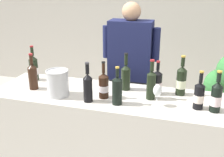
{
  "coord_description": "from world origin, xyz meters",
  "views": [
    {
      "loc": [
        0.54,
        -2.03,
        1.92
      ],
      "look_at": [
        -0.06,
        0.0,
        1.15
      ],
      "focal_mm": 42.86,
      "sensor_mm": 36.0,
      "label": 1
    }
  ],
  "objects_px": {
    "wine_bottle_10": "(34,68)",
    "wine_bottle_3": "(104,85)",
    "wine_bottle_6": "(157,82)",
    "ice_bucket": "(58,83)",
    "wine_bottle_9": "(117,90)",
    "wine_bottle_2": "(151,84)",
    "wine_bottle_4": "(88,87)",
    "wine_glass": "(157,91)",
    "wine_bottle_8": "(216,97)",
    "wine_bottle_1": "(199,96)",
    "wine_bottle_5": "(33,76)",
    "wine_bottle_0": "(126,76)",
    "person_server": "(130,86)",
    "wine_bottle_7": "(181,80)"
  },
  "relations": [
    {
      "from": "wine_bottle_8",
      "to": "wine_bottle_10",
      "type": "height_order",
      "value": "wine_bottle_10"
    },
    {
      "from": "wine_bottle_3",
      "to": "person_server",
      "type": "xyz_separation_m",
      "value": [
        0.07,
        0.71,
        -0.27
      ]
    },
    {
      "from": "ice_bucket",
      "to": "wine_bottle_8",
      "type": "bearing_deg",
      "value": 2.59
    },
    {
      "from": "wine_bottle_8",
      "to": "wine_bottle_9",
      "type": "xyz_separation_m",
      "value": [
        -0.73,
        -0.08,
        0.0
      ]
    },
    {
      "from": "wine_glass",
      "to": "person_server",
      "type": "height_order",
      "value": "person_server"
    },
    {
      "from": "wine_bottle_0",
      "to": "wine_bottle_2",
      "type": "xyz_separation_m",
      "value": [
        0.25,
        -0.14,
        0.01
      ]
    },
    {
      "from": "wine_bottle_4",
      "to": "wine_bottle_9",
      "type": "distance_m",
      "value": 0.24
    },
    {
      "from": "wine_bottle_2",
      "to": "wine_glass",
      "type": "relative_size",
      "value": 1.89
    },
    {
      "from": "person_server",
      "to": "wine_bottle_0",
      "type": "bearing_deg",
      "value": -82.2
    },
    {
      "from": "wine_bottle_2",
      "to": "wine_bottle_5",
      "type": "distance_m",
      "value": 1.05
    },
    {
      "from": "wine_bottle_6",
      "to": "ice_bucket",
      "type": "distance_m",
      "value": 0.84
    },
    {
      "from": "wine_bottle_1",
      "to": "wine_bottle_6",
      "type": "height_order",
      "value": "wine_bottle_1"
    },
    {
      "from": "wine_bottle_3",
      "to": "ice_bucket",
      "type": "bearing_deg",
      "value": -170.02
    },
    {
      "from": "wine_bottle_8",
      "to": "person_server",
      "type": "distance_m",
      "value": 1.12
    },
    {
      "from": "wine_bottle_0",
      "to": "wine_bottle_6",
      "type": "relative_size",
      "value": 1.14
    },
    {
      "from": "wine_bottle_1",
      "to": "wine_bottle_6",
      "type": "xyz_separation_m",
      "value": [
        -0.34,
        0.2,
        0.0
      ]
    },
    {
      "from": "wine_bottle_10",
      "to": "wine_bottle_8",
      "type": "bearing_deg",
      "value": -7.88
    },
    {
      "from": "wine_bottle_0",
      "to": "wine_bottle_9",
      "type": "distance_m",
      "value": 0.32
    },
    {
      "from": "wine_bottle_10",
      "to": "wine_bottle_3",
      "type": "bearing_deg",
      "value": -15.56
    },
    {
      "from": "wine_bottle_1",
      "to": "wine_bottle_5",
      "type": "distance_m",
      "value": 1.42
    },
    {
      "from": "wine_bottle_2",
      "to": "wine_bottle_8",
      "type": "relative_size",
      "value": 1.05
    },
    {
      "from": "wine_bottle_2",
      "to": "ice_bucket",
      "type": "relative_size",
      "value": 1.48
    },
    {
      "from": "wine_bottle_8",
      "to": "wine_glass",
      "type": "height_order",
      "value": "wine_bottle_8"
    },
    {
      "from": "wine_bottle_0",
      "to": "wine_bottle_3",
      "type": "bearing_deg",
      "value": -120.41
    },
    {
      "from": "wine_bottle_4",
      "to": "wine_glass",
      "type": "bearing_deg",
      "value": 7.78
    },
    {
      "from": "wine_bottle_0",
      "to": "wine_bottle_8",
      "type": "xyz_separation_m",
      "value": [
        0.74,
        -0.24,
        -0.01
      ]
    },
    {
      "from": "wine_bottle_5",
      "to": "wine_bottle_3",
      "type": "bearing_deg",
      "value": -0.71
    },
    {
      "from": "wine_bottle_7",
      "to": "wine_bottle_10",
      "type": "relative_size",
      "value": 1.01
    },
    {
      "from": "wine_bottle_2",
      "to": "wine_bottle_6",
      "type": "distance_m",
      "value": 0.13
    },
    {
      "from": "wine_bottle_6",
      "to": "wine_bottle_1",
      "type": "bearing_deg",
      "value": -30.09
    },
    {
      "from": "ice_bucket",
      "to": "wine_bottle_6",
      "type": "bearing_deg",
      "value": 18.68
    },
    {
      "from": "wine_bottle_8",
      "to": "wine_bottle_9",
      "type": "bearing_deg",
      "value": -173.87
    },
    {
      "from": "wine_bottle_4",
      "to": "wine_bottle_9",
      "type": "height_order",
      "value": "wine_bottle_4"
    },
    {
      "from": "wine_bottle_1",
      "to": "wine_bottle_10",
      "type": "relative_size",
      "value": 0.88
    },
    {
      "from": "wine_bottle_4",
      "to": "ice_bucket",
      "type": "relative_size",
      "value": 1.45
    },
    {
      "from": "wine_bottle_10",
      "to": "wine_bottle_1",
      "type": "bearing_deg",
      "value": -7.9
    },
    {
      "from": "wine_bottle_2",
      "to": "wine_bottle_5",
      "type": "xyz_separation_m",
      "value": [
        -1.05,
        -0.08,
        -0.01
      ]
    },
    {
      "from": "wine_bottle_4",
      "to": "wine_glass",
      "type": "distance_m",
      "value": 0.55
    },
    {
      "from": "wine_bottle_1",
      "to": "wine_bottle_9",
      "type": "height_order",
      "value": "wine_bottle_9"
    },
    {
      "from": "wine_bottle_0",
      "to": "wine_bottle_7",
      "type": "xyz_separation_m",
      "value": [
        0.48,
        0.02,
        0.0
      ]
    },
    {
      "from": "wine_bottle_0",
      "to": "wine_bottle_8",
      "type": "height_order",
      "value": "wine_bottle_0"
    },
    {
      "from": "wine_bottle_10",
      "to": "wine_glass",
      "type": "xyz_separation_m",
      "value": [
        1.24,
        -0.25,
        -0.0
      ]
    },
    {
      "from": "wine_bottle_9",
      "to": "wine_bottle_2",
      "type": "bearing_deg",
      "value": 36.04
    },
    {
      "from": "wine_bottle_2",
      "to": "wine_bottle_7",
      "type": "relative_size",
      "value": 0.97
    },
    {
      "from": "wine_bottle_2",
      "to": "wine_bottle_8",
      "type": "height_order",
      "value": "wine_bottle_2"
    },
    {
      "from": "wine_bottle_2",
      "to": "wine_bottle_8",
      "type": "xyz_separation_m",
      "value": [
        0.49,
        -0.1,
        -0.01
      ]
    },
    {
      "from": "wine_bottle_2",
      "to": "wine_bottle_9",
      "type": "bearing_deg",
      "value": -143.96
    },
    {
      "from": "wine_bottle_1",
      "to": "wine_bottle_6",
      "type": "bearing_deg",
      "value": 149.91
    },
    {
      "from": "wine_bottle_2",
      "to": "wine_bottle_5",
      "type": "relative_size",
      "value": 1.02
    },
    {
      "from": "wine_bottle_9",
      "to": "wine_bottle_10",
      "type": "height_order",
      "value": "wine_bottle_10"
    }
  ]
}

